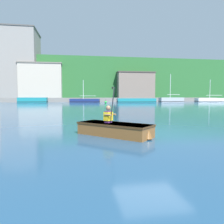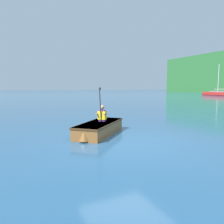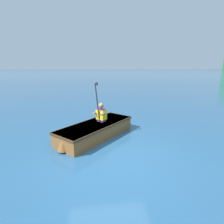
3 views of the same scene
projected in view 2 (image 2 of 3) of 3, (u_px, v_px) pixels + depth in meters
ground_plane at (126, 142)px, 6.81m from camera, size 300.00×300.00×0.00m
moored_boat_dock_east_end at (219, 94)px, 44.11m from camera, size 7.44×3.07×6.39m
rowboat_foreground at (99, 128)px, 7.87m from camera, size 2.57×2.55×0.44m
person_paddler at (102, 114)px, 8.10m from camera, size 0.46×0.46×1.25m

